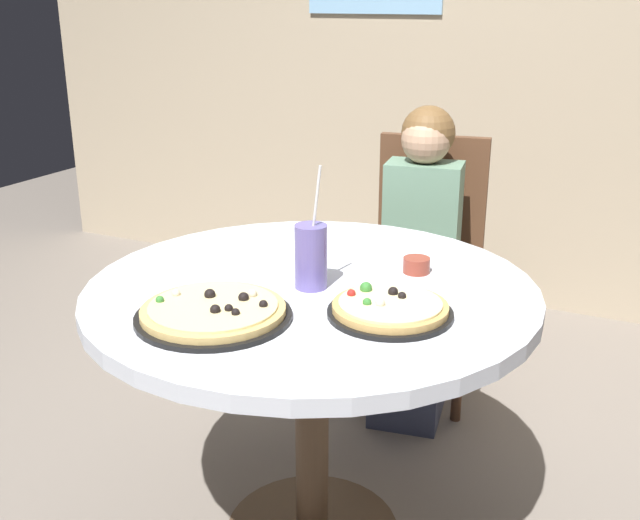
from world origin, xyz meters
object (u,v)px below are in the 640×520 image
dining_table (311,324)px  pizza_cheese (390,309)px  diner_child (416,281)px  sauce_bowl (416,265)px  soda_cup (311,256)px  chair_wooden (426,252)px  pizza_veggie (214,312)px

dining_table → pizza_cheese: size_ratio=3.96×
diner_child → sauce_bowl: 0.70m
diner_child → sauce_bowl: bearing=-72.3°
pizza_cheese → sauce_bowl: (-0.04, 0.29, 0.00)m
pizza_cheese → soda_cup: 0.26m
chair_wooden → pizza_veggie: 1.29m
dining_table → chair_wooden: size_ratio=1.19×
sauce_bowl → diner_child: bearing=107.7°
pizza_cheese → sauce_bowl: pizza_cheese is taller
chair_wooden → soda_cup: soda_cup is taller
dining_table → diner_child: 0.82m
diner_child → pizza_cheese: bearing=-75.6°
chair_wooden → sauce_bowl: (0.22, -0.79, 0.24)m
pizza_veggie → soda_cup: size_ratio=1.14×
soda_cup → pizza_cheese: bearing=-18.7°
pizza_veggie → sauce_bowl: pizza_veggie is taller
pizza_veggie → sauce_bowl: 0.57m
chair_wooden → pizza_cheese: bearing=-76.7°
soda_cup → sauce_bowl: soda_cup is taller
chair_wooden → pizza_veggie: size_ratio=2.71×
chair_wooden → soda_cup: (0.02, -1.00, 0.30)m
pizza_cheese → soda_cup: soda_cup is taller
pizza_cheese → sauce_bowl: bearing=97.1°
diner_child → pizza_cheese: (0.23, -0.90, 0.28)m
diner_child → sauce_bowl: (0.19, -0.61, 0.29)m
diner_child → chair_wooden: bearing=98.1°
chair_wooden → diner_child: diner_child is taller
diner_child → pizza_cheese: diner_child is taller
dining_table → pizza_cheese: (0.24, -0.09, 0.12)m
diner_child → soda_cup: 0.89m
chair_wooden → soda_cup: 1.05m
pizza_veggie → pizza_cheese: 0.39m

